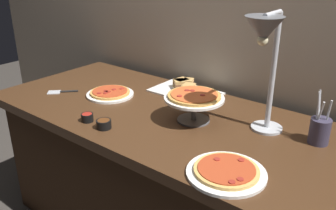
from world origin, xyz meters
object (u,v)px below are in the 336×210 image
Objects in this scene: pizza_plate_front at (110,93)px; pizza_plate_raised_stand at (194,99)px; sandwich_platter at (185,88)px; serving_spatula at (61,92)px; sauce_cup_far at (104,124)px; pizza_plate_center at (226,172)px; utensil_holder at (320,130)px; heat_lamp at (265,44)px; sauce_cup_near at (87,117)px.

pizza_plate_front is 0.93× the size of pizza_plate_raised_stand.
sandwich_platter reaches higher than serving_spatula.
sandwich_platter is 0.61m from sauce_cup_far.
utensil_holder reaches higher than pizza_plate_center.
sauce_cup_far is at bearing -16.74° from serving_spatula.
pizza_plate_front is 0.56m from pizza_plate_raised_stand.
heat_lamp reaches higher than serving_spatula.
sauce_cup_near is 0.45m from serving_spatula.
utensil_holder is (0.81, 0.46, 0.04)m from sauce_cup_far.
heat_lamp is at bearing -25.31° from sandwich_platter.
pizza_plate_front is 0.69× the size of sandwich_platter.
pizza_plate_raised_stand reaches higher than pizza_plate_front.
heat_lamp is 1.21m from serving_spatula.
sauce_cup_near is at bearing -178.65° from pizza_plate_center.
pizza_plate_raised_stand is 0.74× the size of sandwich_platter.
pizza_plate_raised_stand reaches higher than sandwich_platter.
pizza_plate_front is at bearing -177.98° from pizza_plate_raised_stand.
heat_lamp is 0.44m from utensil_holder.
pizza_plate_center is 0.48m from utensil_holder.
pizza_plate_center is (0.04, -0.32, -0.40)m from heat_lamp.
sandwich_platter is 2.65× the size of serving_spatula.
pizza_plate_raised_stand is at bearing -176.63° from heat_lamp.
sandwich_platter reaches higher than pizza_plate_front.
pizza_plate_center is 0.76× the size of sandwich_platter.
utensil_holder is (0.53, 0.14, -0.05)m from pizza_plate_raised_stand.
heat_lamp is at bearing 3.37° from pizza_plate_raised_stand.
pizza_plate_center is at bearing -6.99° from serving_spatula.
sauce_cup_far is (0.28, -0.30, 0.01)m from pizza_plate_front.
heat_lamp is at bearing 9.02° from serving_spatula.
heat_lamp is at bearing -150.68° from utensil_holder.
pizza_plate_raised_stand is 1.95× the size of serving_spatula.
heat_lamp is 2.34× the size of utensil_holder.
pizza_plate_raised_stand is at bearing 39.39° from sauce_cup_near.
pizza_plate_center is 4.25× the size of sauce_cup_far.
pizza_plate_center is at bearing 1.71° from sauce_cup_far.
sauce_cup_far reaches higher than sauce_cup_near.
utensil_holder is (0.18, 0.45, 0.05)m from pizza_plate_center.
serving_spatula is (-0.55, -0.45, -0.02)m from sandwich_platter.
pizza_plate_raised_stand reaches higher than pizza_plate_center.
sandwich_platter is (-0.57, 0.27, -0.39)m from heat_lamp.
heat_lamp is 1.88× the size of pizza_plate_raised_stand.
sauce_cup_near is (-0.70, -0.34, -0.39)m from heat_lamp.
sauce_cup_near reaches higher than pizza_plate_front.
pizza_plate_center is at bearing 1.35° from sauce_cup_near.
heat_lamp is at bearing 30.17° from sauce_cup_far.
utensil_holder is 1.57× the size of serving_spatula.
pizza_plate_front is at bearing 133.04° from sauce_cup_far.
serving_spatula is (-1.16, 0.14, -0.01)m from pizza_plate_center.
pizza_plate_raised_stand is at bearing 11.15° from serving_spatula.
sandwich_platter is at bearing 169.68° from utensil_holder.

